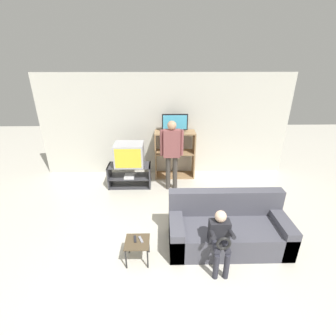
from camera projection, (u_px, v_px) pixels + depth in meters
name	position (u px, v px, depth m)	size (l,w,h in m)	color
ground_plane	(169.00, 294.00, 3.28)	(18.00, 18.00, 0.00)	beige
wall_back	(165.00, 126.00, 6.31)	(6.40, 0.06, 2.60)	beige
tv_stand	(130.00, 176.00, 5.96)	(1.02, 0.46, 0.56)	#38383D
television_main	(129.00, 154.00, 5.74)	(0.68, 0.54, 0.54)	#B2B2B7
media_shelf	(175.00, 154.00, 6.32)	(1.02, 0.45, 1.22)	#9E7A51
television_flat	(175.00, 123.00, 6.01)	(0.64, 0.20, 0.44)	black
snack_table	(137.00, 244.00, 3.71)	(0.37, 0.37, 0.36)	brown
remote_control_black	(135.00, 239.00, 3.72)	(0.04, 0.14, 0.02)	#232328
remote_control_white	(141.00, 240.00, 3.71)	(0.04, 0.14, 0.02)	gray
couch	(227.00, 229.00, 4.08)	(1.95, 0.87, 0.87)	#4C4C56
person_standing_adult	(172.00, 149.00, 5.52)	(0.53, 0.20, 1.67)	#3D3833
person_seated_child	(220.00, 237.00, 3.49)	(0.33, 0.43, 0.94)	#2D2D38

